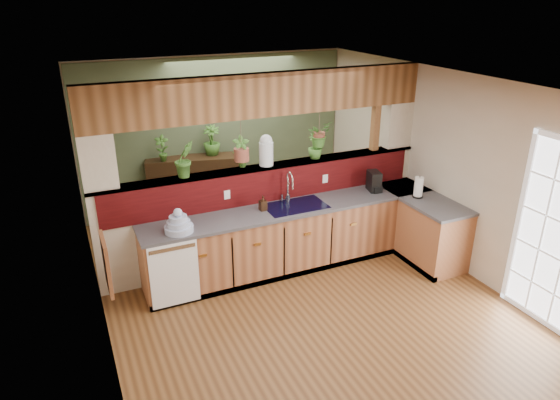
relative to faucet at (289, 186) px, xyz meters
name	(u,v)px	position (x,y,z in m)	size (l,w,h in m)	color
ground	(311,306)	(-0.23, -1.13, -1.13)	(4.60, 7.00, 0.01)	brown
ceiling	(317,91)	(-0.23, -1.13, 1.47)	(4.60, 7.00, 0.01)	brown
wall_back	(217,133)	(-0.23, 2.37, 0.17)	(4.60, 0.02, 2.60)	beige
wall_left	(97,249)	(-2.53, -1.13, 0.17)	(0.02, 7.00, 2.60)	beige
wall_right	(472,179)	(2.07, -1.13, 0.17)	(0.02, 7.00, 2.60)	beige
pass_through_partition	(269,179)	(-0.20, 0.21, 0.06)	(4.60, 0.21, 2.60)	beige
pass_through_ledge	(267,167)	(-0.23, 0.22, 0.24)	(4.60, 0.21, 0.04)	brown
header_beam	(266,95)	(-0.23, 0.22, 1.19)	(4.60, 0.15, 0.55)	brown
sage_backwall	(218,134)	(-0.23, 2.35, 0.17)	(4.55, 0.02, 2.55)	#4B5C3F
countertop	(336,232)	(0.61, -0.26, -0.69)	(4.14, 1.52, 0.90)	brown
dishwasher	(174,274)	(-1.71, -0.47, -0.68)	(0.58, 0.03, 0.82)	white
navy_sink	(295,211)	(0.02, -0.16, -0.31)	(0.82, 0.50, 0.18)	black
french_door	(554,238)	(2.04, -2.43, -0.08)	(0.06, 1.02, 2.16)	white
framed_print	(107,264)	(-2.50, -1.93, 0.42)	(0.04, 0.35, 0.45)	brown
faucet	(289,186)	(0.00, 0.00, 0.00)	(0.19, 0.19, 0.44)	#B7B7B2
dish_stack	(179,224)	(-1.57, -0.28, -0.14)	(0.34, 0.34, 0.30)	#A7B5D8
soap_dispenser	(263,203)	(-0.42, -0.11, -0.13)	(0.09, 0.09, 0.20)	#3A2315
coffee_maker	(374,182)	(1.28, -0.13, -0.10)	(0.15, 0.26, 0.28)	black
paper_towel	(419,187)	(1.70, -0.58, -0.09)	(0.14, 0.14, 0.31)	black
glass_jar	(266,150)	(-0.23, 0.22, 0.47)	(0.19, 0.19, 0.42)	silver
ledge_plant_left	(185,159)	(-1.32, 0.22, 0.49)	(0.26, 0.21, 0.46)	#366623
ledge_plant_right	(315,146)	(0.51, 0.22, 0.43)	(0.20, 0.20, 0.35)	#366623
hanging_plant_a	(241,142)	(-0.58, 0.22, 0.62)	(0.24, 0.19, 0.55)	brown
hanging_plant_b	(319,123)	(0.56, 0.22, 0.74)	(0.38, 0.36, 0.46)	brown
shelving_console	(195,186)	(-0.73, 2.12, -0.63)	(1.54, 0.41, 1.03)	black
shelf_plant_a	(162,148)	(-1.23, 2.12, 0.09)	(0.22, 0.15, 0.43)	#366623
shelf_plant_b	(212,140)	(-0.41, 2.12, 0.12)	(0.27, 0.27, 0.49)	#366623
floor_plant	(279,196)	(0.53, 1.50, -0.80)	(0.61, 0.53, 0.68)	#366623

